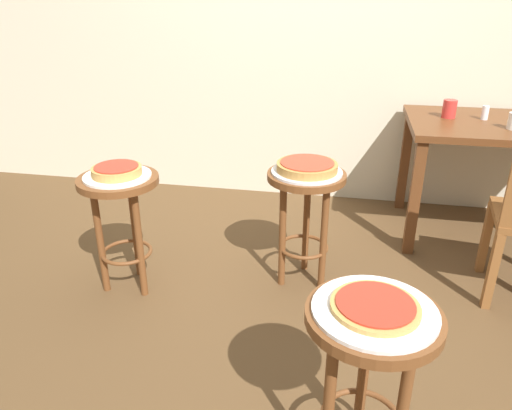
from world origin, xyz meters
The scene contains 13 objects.
ground_plane centered at (0.00, 0.00, 0.00)m, with size 6.00×6.00×0.00m, color brown.
stool_foreground centered at (0.31, -0.70, 0.46)m, with size 0.39×0.39×0.62m.
serving_plate_foreground centered at (0.31, -0.70, 0.63)m, with size 0.36×0.36×0.01m, color silver.
pizza_foreground centered at (0.31, -0.70, 0.64)m, with size 0.25×0.25×0.02m.
stool_middle centered at (-0.88, 0.16, 0.46)m, with size 0.39×0.39×0.62m.
serving_plate_middle centered at (-0.88, 0.16, 0.63)m, with size 0.33×0.33×0.01m, color white.
pizza_middle centered at (-0.88, 0.16, 0.65)m, with size 0.24×0.24×0.05m.
stool_leftside centered at (0.01, 0.40, 0.46)m, with size 0.39×0.39×0.62m.
serving_plate_leftside centered at (0.01, 0.40, 0.63)m, with size 0.35×0.35×0.01m, color silver.
pizza_leftside centered at (0.01, 0.40, 0.65)m, with size 0.30×0.30×0.05m.
dining_table centered at (1.09, 1.16, 0.63)m, with size 1.07×0.78×0.74m.
cup_far_edge centered at (0.79, 1.22, 0.79)m, with size 0.08×0.08×0.11m, color red.
condiment_shaker centered at (1.00, 1.21, 0.78)m, with size 0.04×0.04×0.08m, color white.
Camera 1 is at (0.20, -1.88, 1.46)m, focal length 34.12 mm.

